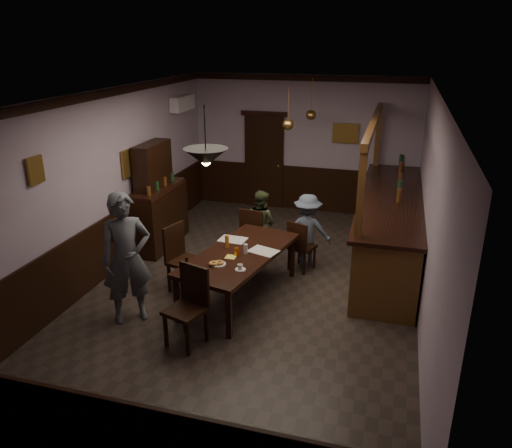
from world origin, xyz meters
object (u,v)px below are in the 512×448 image
(dining_table, at_px, (239,256))
(pendant_iron, at_px, (206,157))
(chair_side, at_px, (181,255))
(soda_can, at_px, (237,252))
(chair_near, at_px, (189,302))
(person_seated_left, at_px, (261,223))
(chair_far_left, at_px, (254,232))
(coffee_cup, at_px, (240,267))
(sideboard, at_px, (158,206))
(pendant_brass_mid, at_px, (288,124))
(chair_far_right, at_px, (300,244))
(person_standing, at_px, (127,259))
(bar_counter, at_px, (389,227))
(pendant_brass_far, at_px, (311,115))
(person_seated_right, at_px, (307,230))

(dining_table, distance_m, pendant_iron, 1.86)
(dining_table, xyz_separation_m, pendant_iron, (-0.17, -0.78, 1.67))
(chair_side, xyz_separation_m, soda_can, (0.95, -0.12, 0.23))
(chair_near, bearing_deg, person_seated_left, 104.30)
(chair_far_left, relative_size, pendant_iron, 1.32)
(dining_table, height_order, coffee_cup, coffee_cup)
(person_seated_left, distance_m, sideboard, 1.99)
(pendant_brass_mid, bearing_deg, pendant_iron, -97.32)
(chair_far_right, distance_m, chair_near, 2.63)
(chair_far_left, distance_m, person_standing, 2.62)
(soda_can, xyz_separation_m, bar_counter, (2.11, 2.15, -0.18))
(chair_far_right, xyz_separation_m, person_standing, (-1.98, -2.16, 0.44))
(chair_far_right, distance_m, sideboard, 2.83)
(dining_table, xyz_separation_m, coffee_cup, (0.19, -0.56, 0.11))
(dining_table, xyz_separation_m, chair_far_right, (0.69, 1.16, -0.20))
(chair_near, bearing_deg, bar_counter, 71.67)
(coffee_cup, relative_size, pendant_iron, 0.11)
(person_seated_left, height_order, soda_can, person_seated_left)
(pendant_iron, relative_size, pendant_brass_mid, 0.93)
(pendant_brass_far, bearing_deg, bar_counter, -38.62)
(person_seated_right, distance_m, pendant_brass_far, 2.59)
(soda_can, bearing_deg, dining_table, 87.44)
(dining_table, distance_m, soda_can, 0.17)
(person_seated_left, height_order, pendant_brass_mid, pendant_brass_mid)
(chair_far_left, relative_size, bar_counter, 0.22)
(person_seated_left, bearing_deg, chair_far_left, 103.11)
(bar_counter, height_order, pendant_iron, pendant_iron)
(dining_table, bearing_deg, chair_side, 179.70)
(dining_table, relative_size, sideboard, 1.20)
(soda_can, bearing_deg, chair_side, 173.03)
(person_seated_left, bearing_deg, sideboard, 26.02)
(dining_table, xyz_separation_m, person_seated_left, (-0.12, 1.61, -0.07))
(coffee_cup, height_order, bar_counter, bar_counter)
(coffee_cup, distance_m, soda_can, 0.49)
(chair_near, height_order, soda_can, chair_near)
(chair_near, distance_m, sideboard, 3.36)
(person_seated_right, relative_size, bar_counter, 0.29)
(chair_near, bearing_deg, person_standing, -178.22)
(sideboard, height_order, bar_counter, bar_counter)
(dining_table, relative_size, person_standing, 1.27)
(chair_far_left, height_order, soda_can, chair_far_left)
(chair_far_right, xyz_separation_m, chair_side, (-1.65, -1.15, 0.09))
(dining_table, distance_m, person_seated_right, 1.61)
(person_standing, xyz_separation_m, person_seated_right, (2.05, 2.43, -0.29))
(pendant_iron, bearing_deg, coffee_cup, 31.39)
(chair_far_right, bearing_deg, chair_far_left, 10.90)
(chair_far_left, relative_size, pendant_brass_mid, 1.22)
(soda_can, relative_size, pendant_brass_mid, 0.15)
(chair_far_right, relative_size, person_seated_right, 0.69)
(chair_side, distance_m, soda_can, 0.99)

